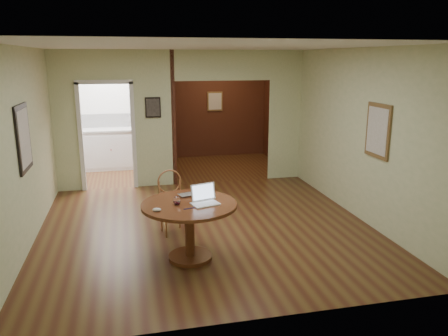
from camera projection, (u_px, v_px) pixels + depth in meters
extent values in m
plane|color=#452113|center=(207.00, 228.00, 6.72)|extent=(5.00, 5.00, 0.00)
plane|color=white|center=(205.00, 46.00, 6.06)|extent=(5.00, 5.00, 0.00)
plane|color=beige|center=(255.00, 191.00, 4.02)|extent=(5.00, 0.00, 5.00)
plane|color=beige|center=(23.00, 149.00, 5.85)|extent=(0.00, 5.00, 5.00)
plane|color=beige|center=(361.00, 135.00, 6.92)|extent=(0.00, 5.00, 5.00)
cube|color=beige|center=(66.00, 123.00, 8.27)|extent=(0.50, 2.70, 0.04)
cube|color=beige|center=(153.00, 120.00, 8.62)|extent=(0.80, 2.70, 0.04)
cube|color=beige|center=(285.00, 116.00, 9.21)|extent=(0.70, 2.70, 0.04)
plane|color=white|center=(116.00, 110.00, 10.36)|extent=(2.70, 0.00, 2.70)
plane|color=#3B1D11|center=(215.00, 105.00, 11.36)|extent=(2.70, 0.00, 2.70)
cube|color=#3B1D11|center=(168.00, 112.00, 9.89)|extent=(0.08, 2.50, 2.70)
cube|color=black|center=(23.00, 138.00, 5.82)|extent=(0.03, 0.70, 0.90)
cube|color=brown|center=(378.00, 131.00, 6.41)|extent=(0.03, 0.60, 0.80)
cube|color=black|center=(153.00, 107.00, 8.54)|extent=(0.30, 0.03, 0.40)
cube|color=silver|center=(215.00, 101.00, 11.32)|extent=(0.40, 0.03, 0.50)
cube|color=white|center=(117.00, 120.00, 10.40)|extent=(2.00, 0.02, 0.32)
cylinder|color=#5C2C17|center=(190.00, 257.00, 5.68)|extent=(0.57, 0.57, 0.05)
cylinder|color=#5C2C17|center=(190.00, 232.00, 5.60)|extent=(0.12, 0.12, 0.66)
cylinder|color=#5C2C17|center=(189.00, 205.00, 5.51)|extent=(1.21, 1.21, 0.04)
cylinder|color=#975535|center=(173.00, 206.00, 6.43)|extent=(0.45, 0.45, 0.03)
cylinder|color=#975535|center=(166.00, 224.00, 6.30)|extent=(0.03, 0.03, 0.43)
cylinder|color=#975535|center=(185.00, 221.00, 6.40)|extent=(0.03, 0.03, 0.43)
cylinder|color=#975535|center=(161.00, 217.00, 6.55)|extent=(0.03, 0.03, 0.43)
cylinder|color=#975535|center=(180.00, 215.00, 6.66)|extent=(0.03, 0.03, 0.43)
cylinder|color=#975535|center=(159.00, 193.00, 6.45)|extent=(0.02, 0.02, 0.34)
cylinder|color=#975535|center=(180.00, 190.00, 6.57)|extent=(0.02, 0.02, 0.34)
torus|color=#975535|center=(169.00, 181.00, 6.48)|extent=(0.36, 0.08, 0.37)
cube|color=white|center=(205.00, 204.00, 5.46)|extent=(0.38, 0.31, 0.02)
cube|color=silver|center=(206.00, 204.00, 5.43)|extent=(0.30, 0.19, 0.00)
cube|color=white|center=(203.00, 192.00, 5.56)|extent=(0.33, 0.15, 0.22)
cube|color=#95A5BD|center=(203.00, 192.00, 5.55)|extent=(0.29, 0.12, 0.18)
imported|color=silver|center=(194.00, 195.00, 5.79)|extent=(0.43, 0.34, 0.03)
ellipsoid|color=white|center=(157.00, 210.00, 5.21)|extent=(0.12, 0.08, 0.04)
cylinder|color=#0C1456|center=(190.00, 208.00, 5.31)|extent=(0.15, 0.05, 0.01)
cube|color=white|center=(118.00, 149.00, 10.29)|extent=(2.00, 0.55, 0.90)
cube|color=silver|center=(117.00, 130.00, 10.18)|extent=(2.06, 0.60, 0.04)
sphere|color=#B20C0C|center=(111.00, 150.00, 9.97)|extent=(0.03, 0.03, 0.03)
sphere|color=#B20C0C|center=(155.00, 148.00, 10.19)|extent=(0.03, 0.03, 0.03)
ellipsoid|color=#C0A98C|center=(150.00, 121.00, 10.30)|extent=(0.32, 0.28, 0.29)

